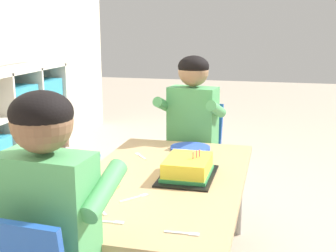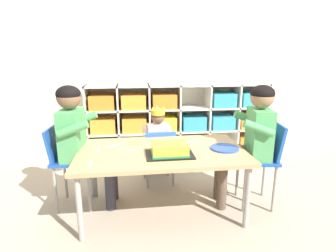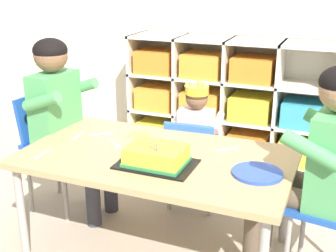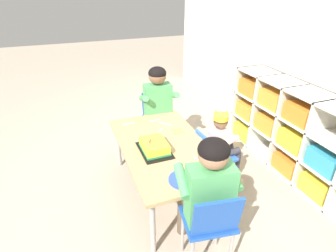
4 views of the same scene
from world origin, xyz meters
name	(u,v)px [view 3 (image 3 of 4)]	position (x,y,z in m)	size (l,w,h in m)	color
ground	(157,247)	(0.00, 0.00, 0.00)	(16.00, 16.00, 0.00)	tan
storage_cubby_shelf	(277,105)	(0.37, 1.42, 0.44)	(2.35, 0.37, 0.92)	silver
activity_table	(156,162)	(0.00, 0.00, 0.50)	(1.33, 0.76, 0.54)	tan
classroom_chair_blue	(193,156)	(0.03, 0.49, 0.34)	(0.34, 0.35, 0.58)	blue
child_with_crown	(198,127)	(0.02, 0.59, 0.49)	(0.31, 0.31, 0.80)	beige
classroom_chair_adult_side	(51,139)	(-0.78, 0.19, 0.44)	(0.37, 0.34, 0.71)	#1E4CA8
adult_helper_seated	(64,108)	(-0.66, 0.18, 0.65)	(0.44, 0.42, 1.05)	#4C9E5B
guest_at_table_side	(319,155)	(0.76, 0.02, 0.65)	(0.45, 0.44, 1.05)	#4C9E5B
birthday_cake_on_tray	(156,157)	(0.05, -0.11, 0.58)	(0.36, 0.25, 0.13)	black
paper_plate_stack	(257,173)	(0.51, -0.04, 0.55)	(0.23, 0.23, 0.01)	blue
paper_napkin_square	(139,135)	(-0.20, 0.21, 0.54)	(0.11, 0.11, 0.00)	#F4DB4C
fork_near_cake_tray	(115,144)	(-0.26, 0.04, 0.54)	(0.11, 0.10, 0.00)	white
fork_near_child_seat	(229,149)	(0.32, 0.20, 0.54)	(0.10, 0.09, 0.00)	white
fork_at_table_front_edge	(103,134)	(-0.39, 0.15, 0.54)	(0.12, 0.10, 0.00)	white
fork_by_napkin	(42,154)	(-0.53, -0.22, 0.54)	(0.02, 0.12, 0.00)	white
fork_beside_plate_stack	(77,136)	(-0.50, 0.06, 0.54)	(0.03, 0.12, 0.00)	white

